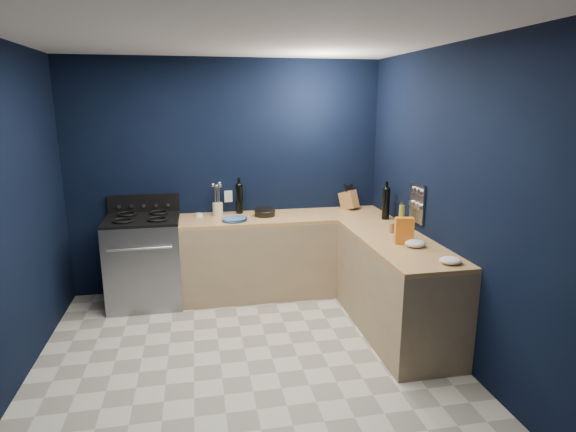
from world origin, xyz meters
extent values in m
cube|color=beige|center=(0.00, 0.00, -0.01)|extent=(3.50, 3.50, 0.02)
cube|color=silver|center=(0.00, 0.00, 2.61)|extent=(3.50, 3.50, 0.02)
cube|color=black|center=(0.00, 1.76, 1.30)|extent=(3.50, 0.02, 2.60)
cube|color=black|center=(1.76, 0.00, 1.30)|extent=(0.02, 3.50, 2.60)
cube|color=black|center=(0.00, -1.76, 1.30)|extent=(3.50, 0.02, 2.60)
cube|color=#9A805C|center=(0.60, 1.44, 0.43)|extent=(2.30, 0.63, 0.86)
cube|color=olive|center=(0.60, 1.44, 0.88)|extent=(2.30, 0.63, 0.04)
cube|color=#9A805C|center=(1.44, 0.29, 0.43)|extent=(0.63, 1.67, 0.86)
cube|color=olive|center=(1.44, 0.29, 0.88)|extent=(0.63, 1.67, 0.04)
cube|color=gray|center=(-0.93, 1.42, 0.46)|extent=(0.76, 0.66, 0.92)
cube|color=black|center=(-0.93, 1.10, 0.45)|extent=(0.59, 0.02, 0.42)
cube|color=black|center=(-0.93, 1.42, 0.94)|extent=(0.76, 0.66, 0.03)
cube|color=black|center=(-0.93, 1.72, 1.04)|extent=(0.76, 0.06, 0.20)
cube|color=gray|center=(1.74, 0.55, 1.18)|extent=(0.02, 0.28, 0.38)
cube|color=white|center=(0.00, 1.74, 1.08)|extent=(0.09, 0.02, 0.13)
cylinder|color=#2E4D98|center=(0.03, 1.30, 0.92)|extent=(0.30, 0.30, 0.03)
cylinder|color=white|center=(-0.34, 1.59, 0.92)|extent=(0.09, 0.09, 0.03)
cylinder|color=#EDE7BD|center=(-0.13, 1.59, 0.97)|extent=(0.15, 0.15, 0.14)
cylinder|color=black|center=(0.12, 1.64, 1.06)|extent=(0.09, 0.09, 0.32)
cylinder|color=black|center=(0.38, 1.46, 0.94)|extent=(0.27, 0.27, 0.09)
cube|color=olive|center=(1.40, 1.62, 1.01)|extent=(0.23, 0.27, 0.26)
cylinder|color=black|center=(1.63, 1.07, 1.06)|extent=(0.11, 0.11, 0.33)
cylinder|color=olive|center=(1.65, 0.70, 1.02)|extent=(0.06, 0.06, 0.23)
cylinder|color=olive|center=(1.48, 0.54, 0.95)|extent=(0.05, 0.05, 0.10)
cylinder|color=olive|center=(1.57, 0.40, 0.95)|extent=(0.06, 0.06, 0.10)
cube|color=red|center=(1.44, 0.18, 1.02)|extent=(0.17, 0.11, 0.24)
ellipsoid|color=white|center=(1.50, 0.07, 0.93)|extent=(0.23, 0.21, 0.06)
ellipsoid|color=white|center=(1.57, -0.39, 0.93)|extent=(0.19, 0.17, 0.05)
camera|label=1|loc=(-0.35, -3.60, 2.14)|focal=29.60mm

